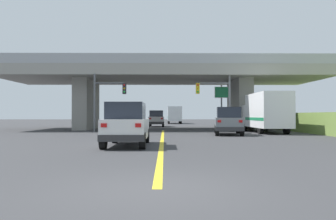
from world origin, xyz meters
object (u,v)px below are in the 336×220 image
traffic_signal_nearside (217,96)px  box_truck (265,112)px  suv_crossing (228,121)px  traffic_signal_farside (106,96)px  highway_sign (222,98)px  sedan_oncoming (157,119)px  semi_truck_distant (174,115)px  suv_lead (127,124)px

traffic_signal_nearside → box_truck: bearing=-33.2°
suv_crossing → traffic_signal_farside: 11.06m
traffic_signal_nearside → highway_sign: bearing=70.7°
box_truck → sedan_oncoming: 16.72m
semi_truck_distant → traffic_signal_nearside: bearing=-83.5°
box_truck → traffic_signal_nearside: traffic_signal_nearside is taller
traffic_signal_nearside → highway_sign: (0.74, 2.11, -0.06)m
traffic_signal_nearside → sedan_oncoming: bearing=116.8°
sedan_oncoming → highway_sign: size_ratio=1.06×
box_truck → semi_truck_distant: box_truck is taller
box_truck → semi_truck_distant: bearing=102.8°
suv_lead → highway_sign: bearing=65.7°
suv_lead → traffic_signal_nearside: traffic_signal_nearside is taller
suv_crossing → traffic_signal_farside: (-9.85, 4.54, 2.14)m
traffic_signal_farside → semi_truck_distant: traffic_signal_farside is taller
box_truck → highway_sign: bearing=122.6°
suv_lead → semi_truck_distant: (3.46, 40.88, 0.53)m
traffic_signal_farside → highway_sign: (10.66, 2.84, -0.00)m
traffic_signal_farside → suv_lead: bearing=-75.6°
sedan_oncoming → highway_sign: 11.62m
suv_lead → box_truck: 15.43m
box_truck → traffic_signal_nearside: (-3.58, 2.34, 1.51)m
sedan_oncoming → semi_truck_distant: semi_truck_distant is taller
semi_truck_distant → highway_sign: bearing=-81.3°
suv_lead → sedan_oncoming: (0.75, 25.45, 0.00)m
traffic_signal_nearside → highway_sign: size_ratio=1.17×
sedan_oncoming → semi_truck_distant: size_ratio=0.67×
traffic_signal_nearside → semi_truck_distant: traffic_signal_nearside is taller
sedan_oncoming → traffic_signal_farside: size_ratio=0.91×
box_truck → traffic_signal_farside: (-13.51, 1.61, 1.46)m
traffic_signal_farside → highway_sign: 11.04m
suv_crossing → highway_sign: size_ratio=1.08×
suv_crossing → sedan_oncoming: (-5.72, 16.75, 0.00)m
suv_crossing → sedan_oncoming: size_ratio=1.02×
box_truck → traffic_signal_nearside: bearing=146.8°
semi_truck_distant → traffic_signal_farside: bearing=-103.9°
highway_sign → suv_lead: bearing=-114.3°
highway_sign → traffic_signal_nearside: bearing=-109.3°
highway_sign → traffic_signal_farside: bearing=-165.1°
box_truck → highway_sign: 5.48m
sedan_oncoming → suv_lead: bearing=-91.7°
sedan_oncoming → traffic_signal_nearside: traffic_signal_nearside is taller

